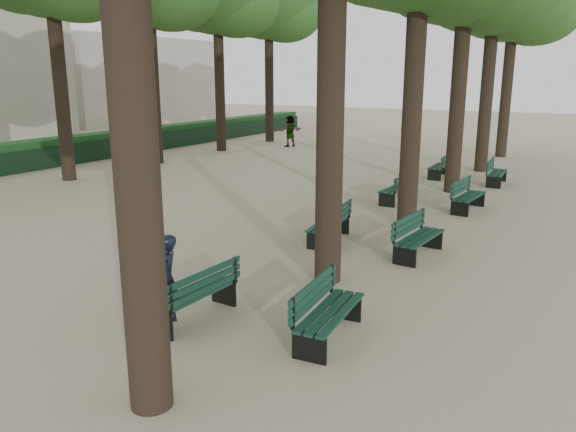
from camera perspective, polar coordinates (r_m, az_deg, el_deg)
The scene contains 17 objects.
ground at distance 9.70m, azimuth -12.09°, elevation -10.27°, with size 120.00×120.00×0.00m, color tan.
tree_far_5 at distance 34.83m, azimuth -1.98°, elevation 21.03°, with size 6.00×6.00×10.45m.
bench_left_0 at distance 9.53m, azimuth -9.56°, elevation -8.81°, with size 0.68×1.83×0.92m.
bench_left_1 at distance 13.72m, azimuth 4.16°, elevation -1.48°, with size 0.74×1.85×0.92m.
bench_left_2 at distance 18.26m, azimuth 10.95°, elevation 2.23°, with size 0.67×1.83×0.92m.
bench_left_3 at distance 23.14m, azimuth 15.09°, elevation 4.48°, with size 0.63×1.82×0.92m.
bench_right_0 at distance 8.77m, azimuth 4.22°, elevation -10.74°, with size 0.71×1.84×0.92m.
bench_right_1 at distance 12.88m, azimuth 13.15°, elevation -2.87°, with size 0.73×1.85×0.92m.
bench_right_2 at distance 17.61m, azimuth 17.85°, elevation 1.37°, with size 0.73×1.84×0.92m.
bench_right_3 at distance 22.22m, azimuth 20.43°, elevation 3.70°, with size 0.64×1.82×0.92m.
man_with_map at distance 9.23m, azimuth -12.22°, elevation -6.42°, with size 0.70×0.68×1.53m.
pedestrian_a at distance 33.49m, azimuth 3.40°, elevation 8.70°, with size 0.78×0.32×1.60m, color #262628.
pedestrian_e at distance 32.10m, azimuth 0.22°, elevation 8.62°, with size 1.62×0.35×1.75m, color #262628.
pedestrian_d at distance 35.51m, azimuth 12.04°, elevation 8.87°, with size 0.87×0.36×1.79m, color #262628.
fence at distance 27.57m, azimuth -20.59°, elevation 5.93°, with size 0.08×42.00×0.90m, color black.
hedge at distance 28.08m, azimuth -21.54°, elevation 6.29°, with size 1.20×42.00×1.20m, color #17421C.
building_far at distance 53.43m, azimuth -17.85°, elevation 12.98°, with size 12.00×16.00×7.00m, color #B7B2A3.
Camera 1 is at (5.99, -6.53, 3.95)m, focal length 35.00 mm.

